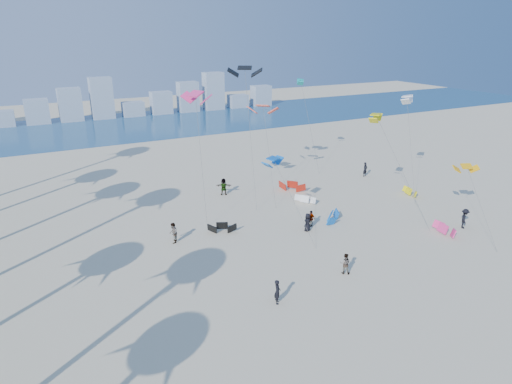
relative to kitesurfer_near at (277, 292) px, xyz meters
name	(u,v)px	position (x,y,z in m)	size (l,w,h in m)	color
ground	(342,366)	(0.11, -6.89, -0.87)	(220.00, 220.00, 0.00)	beige
ocean	(106,128)	(0.11, 65.11, -0.86)	(220.00, 220.00, 0.00)	navy
kitesurfer_near	(277,292)	(0.00, 0.00, 0.00)	(0.63, 0.42, 1.73)	black
kitesurfer_mid	(345,264)	(6.47, 1.05, -0.05)	(0.79, 0.62, 1.64)	gray
kitesurfers_far	(303,206)	(9.97, 12.27, 0.04)	(27.94, 19.80, 1.89)	black
grounded_kites	(328,206)	(12.86, 12.01, -0.42)	(24.27, 19.49, 1.02)	black
flying_kites	(295,101)	(11.23, 16.30, 9.77)	(25.29, 29.31, 14.36)	blue
distant_skyline	(89,104)	(-1.07, 75.11, 2.22)	(85.00, 3.00, 8.40)	#9EADBF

